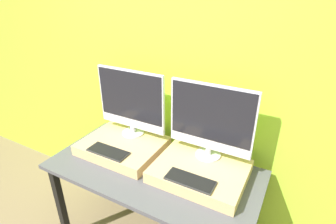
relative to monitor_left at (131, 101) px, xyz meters
The scene contains 8 objects.
wall_back 0.42m from the monitor_left, 33.87° to the left, with size 8.00×0.04×2.60m.
workbench 0.60m from the monitor_left, 34.30° to the right, with size 1.49×0.73×0.77m.
wooden_riser_left 0.35m from the monitor_left, 90.00° to the right, with size 0.60×0.48×0.08m.
monitor_left is the anchor object (origin of this frame).
keyboard_left 0.41m from the monitor_left, 90.00° to the right, with size 0.31×0.13×0.01m.
wooden_riser_right 0.73m from the monitor_left, 12.25° to the right, with size 0.60×0.48×0.08m.
monitor_right 0.65m from the monitor_left, ahead, with size 0.58×0.18×0.53m.
keyboard_right 0.77m from the monitor_left, 25.45° to the right, with size 0.31×0.13×0.01m.
Camera 1 is at (0.81, -0.89, 1.94)m, focal length 28.00 mm.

